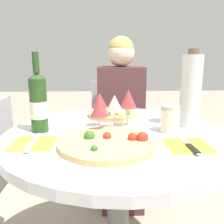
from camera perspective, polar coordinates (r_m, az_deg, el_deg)
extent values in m
cylinder|color=slate|center=(1.21, 1.39, -21.85)|extent=(0.10, 0.10, 0.68)
cylinder|color=silver|center=(1.04, 1.51, -5.62)|extent=(0.95, 0.95, 0.04)
cylinder|color=#ADADB2|center=(2.06, 1.80, -17.31)|extent=(0.39, 0.39, 0.01)
cylinder|color=#ADADB2|center=(1.97, 1.85, -12.27)|extent=(0.06, 0.06, 0.41)
cube|color=#ADADB2|center=(1.88, 1.90, -6.17)|extent=(0.43, 0.43, 0.03)
cube|color=#ADADB2|center=(2.02, 1.52, 1.49)|extent=(0.43, 0.02, 0.40)
cube|color=#512D33|center=(1.82, 2.23, -14.03)|extent=(0.28, 0.32, 0.44)
cube|color=#512D33|center=(1.81, 1.97, 2.06)|extent=(0.33, 0.20, 0.52)
sphere|color=beige|center=(1.77, 2.06, 13.36)|extent=(0.19, 0.19, 0.19)
sphere|color=tan|center=(1.78, 2.07, 14.12)|extent=(0.18, 0.18, 0.18)
cylinder|color=#DBB26B|center=(0.89, -1.14, -7.19)|extent=(0.35, 0.35, 0.02)
sphere|color=#B22D1E|center=(0.90, 4.73, -5.81)|extent=(0.04, 0.04, 0.04)
sphere|color=#336B28|center=(0.80, -4.06, -8.37)|extent=(0.02, 0.02, 0.02)
sphere|color=#B22D1E|center=(0.90, 6.96, -5.81)|extent=(0.04, 0.04, 0.04)
sphere|color=#B22D1E|center=(0.91, -1.12, -5.54)|extent=(0.03, 0.03, 0.03)
sphere|color=#336B28|center=(0.91, -5.20, -5.42)|extent=(0.04, 0.04, 0.04)
cylinder|color=tan|center=(1.30, 0.02, -0.44)|extent=(0.25, 0.25, 0.02)
sphere|color=#336B28|center=(1.26, 3.23, -0.14)|extent=(0.04, 0.04, 0.04)
sphere|color=#336B28|center=(1.28, -0.32, 0.03)|extent=(0.03, 0.03, 0.03)
sphere|color=beige|center=(1.24, 2.30, -0.33)|extent=(0.04, 0.04, 0.04)
sphere|color=#336B28|center=(1.25, 0.27, -0.22)|extent=(0.04, 0.04, 0.04)
sphere|color=beige|center=(1.22, 0.19, -0.60)|extent=(0.03, 0.03, 0.03)
sphere|color=#336B28|center=(1.30, -2.24, 0.39)|extent=(0.04, 0.04, 0.04)
cylinder|color=#23471E|center=(1.07, -16.41, 1.45)|extent=(0.07, 0.07, 0.22)
cone|color=#23471E|center=(1.05, -16.86, 8.04)|extent=(0.07, 0.07, 0.02)
cylinder|color=#23471E|center=(1.05, -17.05, 10.79)|extent=(0.03, 0.03, 0.08)
cylinder|color=silver|center=(1.07, -16.35, 0.52)|extent=(0.07, 0.07, 0.07)
cylinder|color=silver|center=(1.15, 17.55, 4.53)|extent=(0.09, 0.09, 0.32)
cylinder|color=brown|center=(1.13, 18.17, 13.03)|extent=(0.04, 0.04, 0.02)
cylinder|color=silver|center=(1.06, 13.05, -1.93)|extent=(0.08, 0.08, 0.10)
cylinder|color=#B2B2B7|center=(1.05, 13.21, 1.04)|extent=(0.07, 0.07, 0.02)
cylinder|color=silver|center=(1.04, -2.81, -4.59)|extent=(0.06, 0.06, 0.00)
cylinder|color=silver|center=(1.03, -2.83, -2.69)|extent=(0.01, 0.01, 0.07)
cone|color=#9E383D|center=(1.01, -2.88, 1.09)|extent=(0.08, 0.08, 0.07)
cylinder|color=silver|center=(1.13, 3.63, -3.12)|extent=(0.06, 0.06, 0.00)
cylinder|color=silver|center=(1.12, 3.67, -1.06)|extent=(0.01, 0.01, 0.08)
cone|color=#9E383D|center=(1.10, 3.73, 3.10)|extent=(0.08, 0.08, 0.08)
cylinder|color=silver|center=(1.08, 0.55, -3.83)|extent=(0.06, 0.06, 0.00)
cylinder|color=silver|center=(1.07, 0.55, -1.77)|extent=(0.01, 0.01, 0.08)
cone|color=beige|center=(1.05, 0.56, 2.08)|extent=(0.07, 0.07, 0.07)
cylinder|color=silver|center=(1.12, -2.78, -3.20)|extent=(0.06, 0.06, 0.00)
cylinder|color=silver|center=(1.11, -2.81, -1.03)|extent=(0.01, 0.01, 0.08)
cone|color=#9E383D|center=(1.09, -2.85, 2.77)|extent=(0.07, 0.07, 0.07)
cube|color=yellow|center=(0.96, -17.50, -6.83)|extent=(0.15, 0.15, 0.00)
cube|color=silver|center=(0.95, -17.52, -6.58)|extent=(0.02, 0.19, 0.00)
cube|color=silver|center=(0.91, -18.30, -7.44)|extent=(0.02, 0.09, 0.00)
cube|color=yellow|center=(0.93, 17.01, -7.29)|extent=(0.16, 0.16, 0.00)
cube|color=silver|center=(0.93, 17.03, -7.03)|extent=(0.03, 0.19, 0.00)
cube|color=black|center=(0.89, 18.04, -7.93)|extent=(0.02, 0.09, 0.00)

